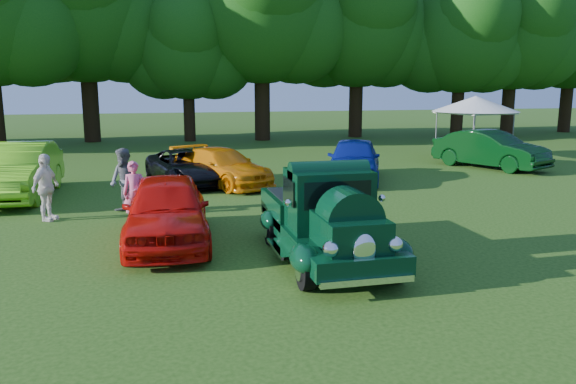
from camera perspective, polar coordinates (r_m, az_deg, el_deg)
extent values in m
plane|color=#204510|center=(11.84, -1.53, -6.28)|extent=(120.00, 120.00, 0.00)
cylinder|color=black|center=(9.75, 1.83, -7.81)|extent=(0.22, 0.74, 0.74)
cylinder|color=black|center=(10.30, 10.85, -6.97)|extent=(0.22, 0.74, 0.74)
cylinder|color=black|center=(12.41, -1.68, -3.69)|extent=(0.22, 0.74, 0.74)
cylinder|color=black|center=(12.85, 5.61, -3.23)|extent=(0.22, 0.74, 0.74)
cube|color=black|center=(11.31, 3.88, -4.37)|extent=(1.72, 4.51, 0.34)
cube|color=black|center=(9.97, 6.24, -4.13)|extent=(1.10, 1.45, 0.62)
cube|color=black|center=(11.02, 4.13, -0.83)|extent=(1.56, 1.15, 1.20)
cube|color=black|center=(10.46, 5.06, -0.30)|extent=(1.30, 0.06, 0.52)
cube|color=black|center=(12.52, 2.02, -1.53)|extent=(1.72, 2.05, 0.58)
cube|color=black|center=(12.47, 2.03, -0.27)|extent=(1.48, 1.80, 0.05)
ellipsoid|color=black|center=(9.68, 1.66, -6.76)|extent=(0.50, 0.86, 0.50)
ellipsoid|color=black|center=(10.26, 11.04, -5.95)|extent=(0.50, 0.86, 0.50)
ellipsoid|color=black|center=(12.36, -1.96, -2.89)|extent=(0.38, 0.72, 0.42)
ellipsoid|color=black|center=(12.82, 5.88, -2.43)|extent=(0.38, 0.72, 0.42)
ellipsoid|color=white|center=(9.33, 7.79, -6.00)|extent=(0.40, 0.12, 0.60)
sphere|color=white|center=(9.19, 4.36, -5.80)|extent=(0.28, 0.28, 0.28)
sphere|color=white|center=(9.59, 10.79, -5.26)|extent=(0.28, 0.28, 0.28)
cube|color=white|center=(9.34, 8.05, -8.97)|extent=(1.62, 0.11, 0.11)
cube|color=white|center=(13.58, 0.84, -2.27)|extent=(1.62, 0.11, 0.11)
imported|color=#C10D08|center=(12.70, -12.20, -1.79)|extent=(2.00, 4.54, 1.52)
imported|color=#66C61A|center=(19.25, -25.80, 1.94)|extent=(2.00, 5.25, 1.71)
imported|color=black|center=(20.16, -10.36, 2.49)|extent=(2.98, 4.70, 1.21)
imported|color=orange|center=(19.72, -6.72, 2.52)|extent=(3.73, 4.74, 1.28)
imported|color=navy|center=(20.69, 6.71, 3.30)|extent=(3.44, 4.93, 1.56)
imported|color=black|center=(25.14, 19.85, 4.09)|extent=(3.55, 5.04, 1.58)
imported|color=#E15C86|center=(14.63, -15.30, -0.09)|extent=(0.59, 0.40, 1.61)
imported|color=slate|center=(15.86, -16.28, 1.05)|extent=(1.07, 1.11, 1.80)
imported|color=silver|center=(15.75, -23.39, 0.42)|extent=(0.82, 1.11, 1.75)
cube|color=silver|center=(27.68, 18.47, 7.67)|extent=(3.20, 3.20, 0.11)
cone|color=silver|center=(27.66, 18.52, 8.50)|extent=(4.69, 4.69, 0.72)
cylinder|color=slate|center=(26.05, 18.26, 5.04)|extent=(0.05, 0.05, 2.15)
cylinder|color=slate|center=(27.83, 14.79, 5.57)|extent=(0.05, 0.05, 2.15)
cylinder|color=slate|center=(27.78, 21.86, 5.14)|extent=(0.05, 0.05, 2.15)
cylinder|color=slate|center=(29.45, 18.38, 5.66)|extent=(0.05, 0.05, 2.15)
cylinder|color=#2F1F0F|center=(36.53, -19.44, 8.66)|extent=(0.98, 0.98, 4.88)
sphere|color=#0F4810|center=(36.79, -20.01, 17.33)|extent=(8.92, 8.92, 8.92)
cylinder|color=#2F1F0F|center=(35.43, -10.00, 7.94)|extent=(0.70, 0.70, 3.50)
sphere|color=#0F4810|center=(35.45, -10.22, 14.39)|extent=(6.40, 6.40, 6.40)
cylinder|color=#2F1F0F|center=(35.56, -2.63, 9.15)|extent=(0.96, 0.96, 4.80)
sphere|color=#0F4810|center=(35.81, -2.71, 17.93)|extent=(8.77, 8.77, 8.77)
cylinder|color=#2F1F0F|center=(38.00, 6.90, 8.95)|extent=(0.89, 0.89, 4.47)
sphere|color=#0F4810|center=(38.17, 7.08, 16.61)|extent=(8.17, 8.17, 8.17)
cylinder|color=#2F1F0F|center=(39.29, 16.83, 8.28)|extent=(0.80, 0.80, 3.98)
sphere|color=#0F4810|center=(39.37, 17.20, 14.88)|extent=(7.28, 7.28, 7.28)
cylinder|color=#2F1F0F|center=(41.78, 21.45, 8.30)|extent=(0.85, 0.85, 4.24)
sphere|color=#0F4810|center=(41.90, 21.93, 14.89)|extent=(7.75, 7.75, 7.75)
cylinder|color=#2F1F0F|center=(46.35, 26.40, 8.14)|extent=(0.86, 0.86, 4.30)
sphere|color=#0F4810|center=(46.46, 26.92, 14.17)|extent=(7.86, 7.86, 7.86)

